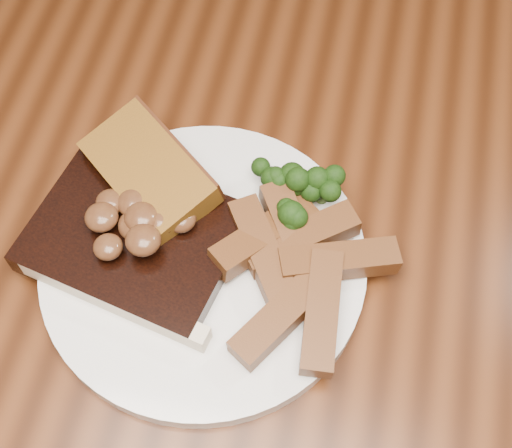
{
  "coord_description": "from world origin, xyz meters",
  "views": [
    {
      "loc": [
        0.05,
        -0.26,
        1.28
      ],
      "look_at": [
        -0.01,
        0.01,
        0.78
      ],
      "focal_mm": 50.0,
      "sensor_mm": 36.0,
      "label": 1
    }
  ],
  "objects_px": {
    "steak": "(135,239)",
    "garlic_bread": "(152,185)",
    "plate": "(204,264)",
    "dining_table": "(261,300)",
    "potato_wedges": "(278,261)"
  },
  "relations": [
    {
      "from": "dining_table",
      "to": "potato_wedges",
      "type": "relative_size",
      "value": 13.12
    },
    {
      "from": "plate",
      "to": "steak",
      "type": "height_order",
      "value": "steak"
    },
    {
      "from": "plate",
      "to": "steak",
      "type": "relative_size",
      "value": 1.65
    },
    {
      "from": "plate",
      "to": "potato_wedges",
      "type": "xyz_separation_m",
      "value": [
        0.06,
        0.01,
        0.02
      ]
    },
    {
      "from": "garlic_bread",
      "to": "potato_wedges",
      "type": "distance_m",
      "value": 0.13
    },
    {
      "from": "steak",
      "to": "garlic_bread",
      "type": "height_order",
      "value": "garlic_bread"
    },
    {
      "from": "dining_table",
      "to": "plate",
      "type": "distance_m",
      "value": 0.11
    },
    {
      "from": "garlic_bread",
      "to": "plate",
      "type": "bearing_deg",
      "value": -3.9
    },
    {
      "from": "steak",
      "to": "potato_wedges",
      "type": "xyz_separation_m",
      "value": [
        0.12,
        0.0,
        0.0
      ]
    },
    {
      "from": "dining_table",
      "to": "plate",
      "type": "height_order",
      "value": "plate"
    },
    {
      "from": "dining_table",
      "to": "garlic_bread",
      "type": "relative_size",
      "value": 14.06
    },
    {
      "from": "steak",
      "to": "potato_wedges",
      "type": "relative_size",
      "value": 1.31
    },
    {
      "from": "steak",
      "to": "garlic_bread",
      "type": "bearing_deg",
      "value": 102.73
    },
    {
      "from": "plate",
      "to": "garlic_bread",
      "type": "bearing_deg",
      "value": 136.62
    },
    {
      "from": "dining_table",
      "to": "potato_wedges",
      "type": "xyz_separation_m",
      "value": [
        0.02,
        -0.01,
        0.12
      ]
    }
  ]
}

